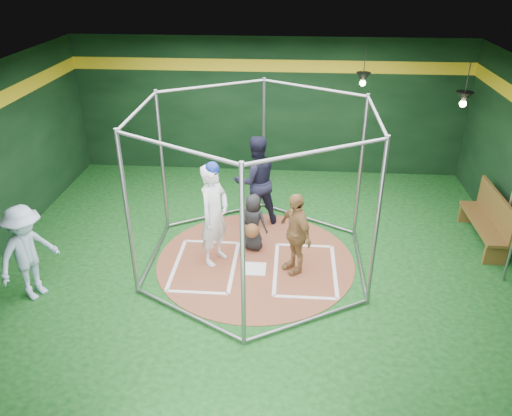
# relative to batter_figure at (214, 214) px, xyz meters

# --- Properties ---
(room_shell) EXTENTS (10.10, 9.10, 3.53)m
(room_shell) POSITION_rel_batter_figure_xyz_m (0.76, 0.06, 0.73)
(room_shell) COLOR #0D3C11
(room_shell) RESTS_ON ground
(clay_disc) EXTENTS (3.80, 3.80, 0.01)m
(clay_disc) POSITION_rel_batter_figure_xyz_m (0.76, 0.05, -1.02)
(clay_disc) COLOR brown
(clay_disc) RESTS_ON ground
(home_plate) EXTENTS (0.43, 0.43, 0.01)m
(home_plate) POSITION_rel_batter_figure_xyz_m (0.76, -0.25, -1.01)
(home_plate) COLOR white
(home_plate) RESTS_ON clay_disc
(batter_box_left) EXTENTS (1.17, 1.77, 0.01)m
(batter_box_left) POSITION_rel_batter_figure_xyz_m (-0.19, -0.20, -1.01)
(batter_box_left) COLOR white
(batter_box_left) RESTS_ON clay_disc
(batter_box_right) EXTENTS (1.17, 1.77, 0.01)m
(batter_box_right) POSITION_rel_batter_figure_xyz_m (1.71, -0.20, -1.01)
(batter_box_right) COLOR white
(batter_box_right) RESTS_ON clay_disc
(batting_cage) EXTENTS (4.05, 4.67, 3.00)m
(batting_cage) POSITION_rel_batter_figure_xyz_m (0.76, 0.05, 0.48)
(batting_cage) COLOR gray
(batting_cage) RESTS_ON ground
(pendant_lamp_near) EXTENTS (0.34, 0.34, 0.90)m
(pendant_lamp_near) POSITION_rel_batter_figure_xyz_m (2.96, 3.65, 1.72)
(pendant_lamp_near) COLOR black
(pendant_lamp_near) RESTS_ON room_shell
(pendant_lamp_far) EXTENTS (0.34, 0.34, 0.90)m
(pendant_lamp_far) POSITION_rel_batter_figure_xyz_m (4.76, 2.05, 1.72)
(pendant_lamp_far) COLOR black
(pendant_lamp_far) RESTS_ON room_shell
(batter_figure) EXTENTS (0.74, 0.86, 2.05)m
(batter_figure) POSITION_rel_batter_figure_xyz_m (0.00, 0.00, 0.00)
(batter_figure) COLOR white
(batter_figure) RESTS_ON clay_disc
(visitor_leopard) EXTENTS (0.82, 0.99, 1.58)m
(visitor_leopard) POSITION_rel_batter_figure_xyz_m (1.50, -0.20, -0.22)
(visitor_leopard) COLOR tan
(visitor_leopard) RESTS_ON clay_disc
(catcher_figure) EXTENTS (0.67, 0.67, 1.17)m
(catcher_figure) POSITION_rel_batter_figure_xyz_m (0.68, 0.49, -0.43)
(catcher_figure) COLOR black
(catcher_figure) RESTS_ON clay_disc
(umpire) EXTENTS (1.18, 1.07, 1.99)m
(umpire) POSITION_rel_batter_figure_xyz_m (0.65, 1.58, -0.02)
(umpire) COLOR black
(umpire) RESTS_ON clay_disc
(bystander_blue) EXTENTS (1.06, 1.28, 1.73)m
(bystander_blue) POSITION_rel_batter_figure_xyz_m (-2.95, -1.30, -0.16)
(bystander_blue) COLOR #A4BDDA
(bystander_blue) RESTS_ON ground
(dugout_bench) EXTENTS (0.44, 1.87, 1.09)m
(dugout_bench) POSITION_rel_batter_figure_xyz_m (5.40, 1.12, -0.47)
(dugout_bench) COLOR brown
(dugout_bench) RESTS_ON ground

